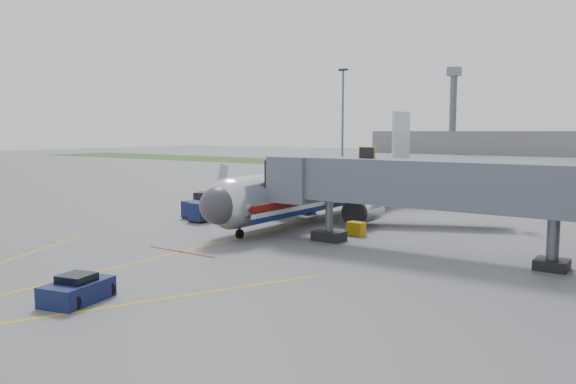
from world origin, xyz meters
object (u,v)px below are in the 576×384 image
Objects in this scene: airliner at (331,188)px; belt_loader at (206,210)px; ramp_worker at (284,207)px; baggage_tug at (203,203)px; pushback_tug at (77,290)px.

belt_loader is at bearing -147.59° from airliner.
belt_loader reaches higher than ramp_worker.
airliner is 12.78m from baggage_tug.
airliner is 30.12m from pushback_tug.
baggage_tug is (-15.66, 24.84, 0.33)m from pushback_tug.
belt_loader is 7.45m from ramp_worker.
baggage_tug reaches higher than pushback_tug.
pushback_tug is at bearing -59.14° from belt_loader.
ramp_worker is at bearing 18.16° from baggage_tug.
ramp_worker is (6.27, 4.01, 0.32)m from belt_loader.
airliner is at bearing 97.64° from pushback_tug.
airliner reaches higher than pushback_tug.
pushback_tug is 2.10× the size of ramp_worker.
airliner is 4.76m from ramp_worker.
airliner is at bearing 32.41° from belt_loader.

